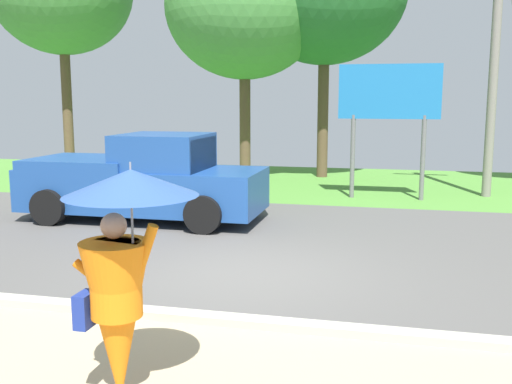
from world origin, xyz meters
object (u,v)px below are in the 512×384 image
(pickup_truck, at_px, (145,180))
(utility_pole, at_px, (495,42))
(roadside_billboard, at_px, (389,101))
(monk_pedestrian, at_px, (121,277))
(tree_right_far, at_px, (245,6))

(pickup_truck, xyz_separation_m, utility_pole, (7.74, 4.96, 3.21))
(utility_pole, height_order, roadside_billboard, utility_pole)
(utility_pole, xyz_separation_m, roadside_billboard, (-2.64, -1.00, -1.53))
(pickup_truck, height_order, utility_pole, utility_pole)
(roadside_billboard, bearing_deg, monk_pedestrian, -100.17)
(utility_pole, relative_size, roadside_billboard, 2.23)
(pickup_truck, distance_m, roadside_billboard, 6.67)
(tree_right_far, bearing_deg, monk_pedestrian, -79.78)
(monk_pedestrian, relative_size, pickup_truck, 0.41)
(roadside_billboard, height_order, tree_right_far, tree_right_far)
(utility_pole, bearing_deg, pickup_truck, -147.36)
(monk_pedestrian, height_order, roadside_billboard, roadside_billboard)
(pickup_truck, distance_m, utility_pole, 9.74)
(tree_right_far, bearing_deg, roadside_billboard, -34.32)
(monk_pedestrian, height_order, utility_pole, utility_pole)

